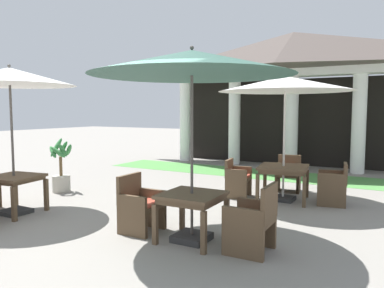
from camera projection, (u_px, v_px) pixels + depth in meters
name	position (u px, v px, depth m)	size (l,w,h in m)	color
ground_plane	(139.00, 245.00, 5.33)	(60.00, 60.00, 0.00)	gray
background_pavilion	(294.00, 64.00, 12.27)	(9.37, 2.91, 4.45)	white
lawn_strip	(276.00, 175.00, 11.10)	(11.17, 1.80, 0.01)	#519347
patio_table_near_foreground	(283.00, 170.00, 7.95)	(1.14, 1.14, 0.74)	brown
patio_umbrella_near_foreground	(285.00, 85.00, 7.79)	(2.80, 2.80, 2.69)	#2D2D2D
patio_chair_near_foreground_east	(334.00, 185.00, 7.62)	(0.64, 0.66, 0.86)	brown
patio_chair_near_foreground_west	(237.00, 179.00, 8.32)	(0.57, 0.63, 0.83)	brown
patio_chair_near_foreground_north	(288.00, 174.00, 8.91)	(0.63, 0.62, 0.85)	brown
patio_table_mid_left	(192.00, 200.00, 5.47)	(0.86, 0.86, 0.71)	brown
patio_umbrella_mid_left	(192.00, 64.00, 5.29)	(2.93, 2.93, 2.83)	#2D2D2D
patio_chair_mid_left_east	(253.00, 221.00, 5.04)	(0.59, 0.62, 0.94)	brown
patio_chair_mid_left_west	(140.00, 206.00, 5.93)	(0.56, 0.61, 0.90)	brown
patio_table_mid_right	(14.00, 181.00, 6.91)	(0.96, 0.96, 0.72)	brown
patio_umbrella_mid_right	(10.00, 78.00, 6.75)	(2.33, 2.33, 2.75)	#2D2D2D
potted_palm_left_edge	(61.00, 174.00, 8.80)	(0.58, 0.60, 1.29)	#B2AD9E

